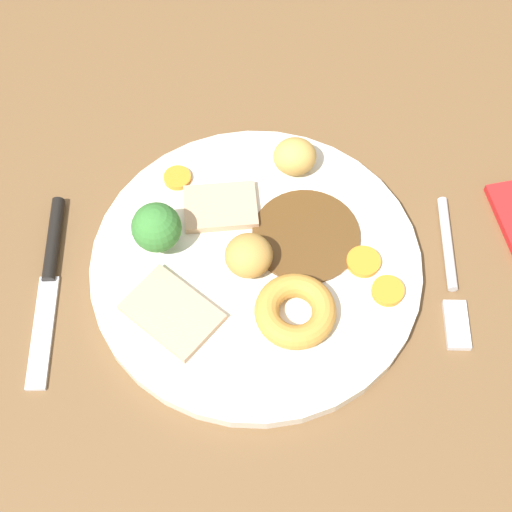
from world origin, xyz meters
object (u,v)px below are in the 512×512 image
Objects in this scene: carrot_coin_front at (364,262)px; knife at (50,272)px; meat_slice_main at (220,207)px; fork at (451,275)px; roast_potato_left at (249,255)px; carrot_coin_back at (177,178)px; yorkshire_pudding at (295,311)px; roast_potato_right at (295,156)px; dinner_plate at (256,265)px; broccoli_floret at (157,228)px; meat_slice_under at (172,312)px; carrot_coin_side at (388,291)px.

carrot_coin_front is 27.88cm from knife.
fork is at bearing 159.71° from meat_slice_main.
roast_potato_left reaches higher than meat_slice_main.
carrot_coin_back is at bearing -110.19° from fork.
carrot_coin_front and carrot_coin_back have the same top height.
yorkshire_pudding is at bearing 125.14° from roast_potato_left.
roast_potato_left is (-2.28, 6.04, 1.38)cm from meat_slice_main.
knife is at bearing 22.77° from roast_potato_right.
meat_slice_main is 13.93cm from carrot_coin_front.
fork is (-17.28, 1.78, -0.31)cm from dinner_plate.
meat_slice_main is (2.93, -5.69, 1.10)cm from dinner_plate.
meat_slice_main reaches higher than dinner_plate.
carrot_coin_back is (9.84, -14.77, -0.77)cm from yorkshire_pudding.
yorkshire_pudding is (-5.91, 11.20, 0.64)cm from meat_slice_main.
roast_potato_right reaches higher than carrot_coin_back.
dinner_plate is 5.73× the size of broccoli_floret.
meat_slice_main is 1.58× the size of roast_potato_left.
meat_slice_under is 24.92cm from fork.
dinner_plate is 4.43× the size of meat_slice_main.
fork is (-13.08, 11.81, -2.74)cm from roast_potato_right.
roast_potato_right reaches higher than dinner_plate.
roast_potato_right is (-1.22, -15.53, 0.69)cm from yorkshire_pudding.
meat_slice_under is at bearing 13.40° from carrot_coin_front.
knife is (35.67, -2.32, 0.06)cm from fork.
meat_slice_main is 11.35cm from meat_slice_under.
fork is (-25.75, 4.02, -3.89)cm from broccoli_floret.
carrot_coin_back is 7.67cm from broccoli_floret.
meat_slice_under is 8.18cm from roast_potato_left.
fork is at bearing 171.14° from broccoli_floret.
meat_slice_under reaches higher than carrot_coin_side.
broccoli_floret is at bearing 31.59° from roast_potato_right.
roast_potato_right is 24.64cm from knife.
carrot_coin_side is at bearing -167.65° from yorkshire_pudding.
yorkshire_pudding is at bearing 12.35° from carrot_coin_side.
carrot_coin_back is at bearing 3.94° from roast_potato_right.
yorkshire_pudding is 17.76cm from carrot_coin_back.
carrot_coin_side is (-11.14, 3.72, 1.03)cm from dinner_plate.
roast_potato_left is at bearing -2.10° from carrot_coin_front.
carrot_coin_side is at bearing 161.52° from dinner_plate.
carrot_coin_side is (-11.79, 3.37, -1.44)cm from roast_potato_left.
meat_slice_under reaches higher than carrot_coin_back.
roast_potato_left reaches higher than meat_slice_under.
roast_potato_left is 10.20cm from carrot_coin_front.
meat_slice_main is at bearing -113.30° from meat_slice_under.
meat_slice_main and meat_slice_under have the same top height.
yorkshire_pudding is at bearing 118.44° from dinner_plate.
carrot_coin_back reaches higher than dinner_plate.
meat_slice_under is at bearing 3.12° from carrot_coin_side.
yorkshire_pudding is at bearing 145.94° from broccoli_floret.
knife is (9.92, 1.69, -3.82)cm from broccoli_floret.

